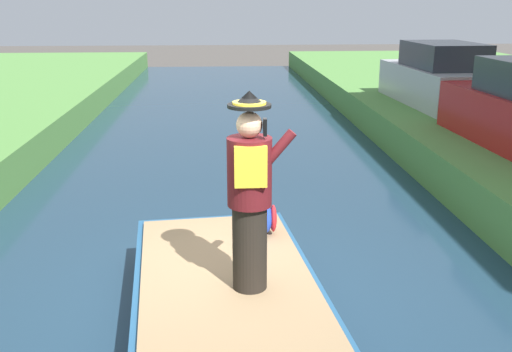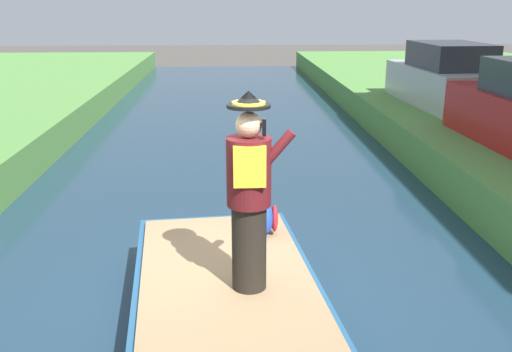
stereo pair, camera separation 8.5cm
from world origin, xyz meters
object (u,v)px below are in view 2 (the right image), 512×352
object	(u,v)px
boat	(230,321)
parked_car_silver	(446,78)
person_pirate	(249,194)
parrot_plush	(262,215)

from	to	relation	value
boat	parked_car_silver	world-z (taller)	parked_car_silver
person_pirate	parrot_plush	xyz separation A→B (m)	(0.19, 1.24, -0.68)
parrot_plush	parked_car_silver	world-z (taller)	parked_car_silver
boat	person_pirate	distance (m)	1.25
boat	person_pirate	world-z (taller)	person_pirate
boat	parrot_plush	world-z (taller)	parrot_plush
person_pirate	parked_car_silver	bearing A→B (deg)	69.27
boat	parrot_plush	xyz separation A→B (m)	(0.38, 1.32, 0.55)
boat	parked_car_silver	xyz separation A→B (m)	(5.39, 9.16, 1.06)
parked_car_silver	person_pirate	bearing A→B (deg)	-119.78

